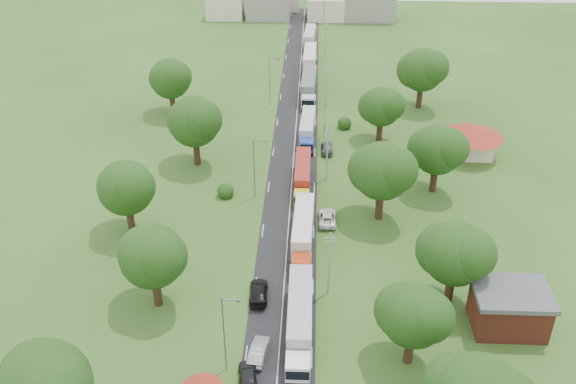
# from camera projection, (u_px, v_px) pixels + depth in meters

# --- Properties ---
(ground) EXTENTS (260.00, 260.00, 0.00)m
(ground) POSITION_uv_depth(u_px,v_px,m) (286.00, 257.00, 85.48)
(ground) COLOR #2A4B19
(ground) RESTS_ON ground
(road) EXTENTS (8.00, 200.00, 0.04)m
(road) POSITION_uv_depth(u_px,v_px,m) (292.00, 181.00, 102.54)
(road) COLOR black
(road) RESTS_ON ground
(info_sign) EXTENTS (0.12, 3.10, 4.10)m
(info_sign) POSITION_uv_depth(u_px,v_px,m) (324.00, 124.00, 113.57)
(info_sign) COLOR slate
(info_sign) RESTS_ON ground
(pole_1) EXTENTS (1.60, 0.24, 9.00)m
(pole_1) POSITION_uv_depth(u_px,v_px,m) (329.00, 262.00, 76.87)
(pole_1) COLOR gray
(pole_1) RESTS_ON ground
(pole_2) EXTENTS (1.60, 0.24, 9.00)m
(pole_2) POSITION_uv_depth(u_px,v_px,m) (327.00, 153.00, 100.74)
(pole_2) COLOR gray
(pole_2) RESTS_ON ground
(pole_3) EXTENTS (1.60, 0.24, 9.00)m
(pole_3) POSITION_uv_depth(u_px,v_px,m) (326.00, 86.00, 124.62)
(pole_3) COLOR gray
(pole_3) RESTS_ON ground
(pole_4) EXTENTS (1.60, 0.24, 9.00)m
(pole_4) POSITION_uv_depth(u_px,v_px,m) (325.00, 40.00, 148.49)
(pole_4) COLOR gray
(pole_4) RESTS_ON ground
(pole_5) EXTENTS (1.60, 0.24, 9.00)m
(pole_5) POSITION_uv_depth(u_px,v_px,m) (324.00, 7.00, 172.37)
(pole_5) COLOR gray
(pole_5) RESTS_ON ground
(lamp_0) EXTENTS (2.03, 0.22, 10.00)m
(lamp_0) POSITION_uv_depth(u_px,v_px,m) (225.00, 331.00, 65.73)
(lamp_0) COLOR slate
(lamp_0) RESTS_ON ground
(lamp_1) EXTENTS (2.03, 0.22, 10.00)m
(lamp_1) POSITION_uv_depth(u_px,v_px,m) (255.00, 165.00, 95.58)
(lamp_1) COLOR slate
(lamp_1) RESTS_ON ground
(lamp_2) EXTENTS (2.03, 0.22, 10.00)m
(lamp_2) POSITION_uv_depth(u_px,v_px,m) (271.00, 79.00, 125.42)
(lamp_2) COLOR slate
(lamp_2) RESTS_ON ground
(tree_2) EXTENTS (8.00, 8.00, 10.10)m
(tree_2) POSITION_uv_depth(u_px,v_px,m) (413.00, 314.00, 66.30)
(tree_2) COLOR #382616
(tree_2) RESTS_ON ground
(tree_3) EXTENTS (8.80, 8.80, 11.07)m
(tree_3) POSITION_uv_depth(u_px,v_px,m) (455.00, 253.00, 74.30)
(tree_3) COLOR #382616
(tree_3) RESTS_ON ground
(tree_4) EXTENTS (9.60, 9.60, 12.05)m
(tree_4) POSITION_uv_depth(u_px,v_px,m) (382.00, 170.00, 89.58)
(tree_4) COLOR #382616
(tree_4) RESTS_ON ground
(tree_5) EXTENTS (8.80, 8.80, 11.07)m
(tree_5) POSITION_uv_depth(u_px,v_px,m) (437.00, 149.00, 96.39)
(tree_5) COLOR #382616
(tree_5) RESTS_ON ground
(tree_6) EXTENTS (8.00, 8.00, 10.10)m
(tree_6) POSITION_uv_depth(u_px,v_px,m) (381.00, 106.00, 111.46)
(tree_6) COLOR #382616
(tree_6) RESTS_ON ground
(tree_7) EXTENTS (9.60, 9.60, 12.05)m
(tree_7) POSITION_uv_depth(u_px,v_px,m) (422.00, 69.00, 123.29)
(tree_7) COLOR #382616
(tree_7) RESTS_ON ground
(tree_10) EXTENTS (8.80, 8.80, 11.07)m
(tree_10) POSITION_uv_depth(u_px,v_px,m) (152.00, 255.00, 73.88)
(tree_10) COLOR #382616
(tree_10) RESTS_ON ground
(tree_11) EXTENTS (8.80, 8.80, 11.07)m
(tree_11) POSITION_uv_depth(u_px,v_px,m) (126.00, 187.00, 86.92)
(tree_11) COLOR #382616
(tree_11) RESTS_ON ground
(tree_12) EXTENTS (9.60, 9.60, 12.05)m
(tree_12) POSITION_uv_depth(u_px,v_px,m) (194.00, 121.00, 103.44)
(tree_12) COLOR #382616
(tree_12) RESTS_ON ground
(tree_13) EXTENTS (8.80, 8.80, 11.07)m
(tree_13) POSITION_uv_depth(u_px,v_px,m) (170.00, 78.00, 121.10)
(tree_13) COLOR #382616
(tree_13) RESTS_ON ground
(house_brick) EXTENTS (8.60, 6.60, 5.20)m
(house_brick) POSITION_uv_depth(u_px,v_px,m) (509.00, 308.00, 72.92)
(house_brick) COLOR maroon
(house_brick) RESTS_ON ground
(house_cream) EXTENTS (10.08, 10.08, 5.80)m
(house_cream) POSITION_uv_depth(u_px,v_px,m) (472.00, 136.00, 108.06)
(house_cream) COLOR beige
(house_cream) RESTS_ON ground
(distant_town) EXTENTS (52.00, 8.00, 8.00)m
(distant_town) POSITION_uv_depth(u_px,v_px,m) (307.00, 6.00, 177.43)
(distant_town) COLOR gray
(distant_town) RESTS_ON ground
(truck_0) EXTENTS (2.75, 15.64, 4.34)m
(truck_0) POSITION_uv_depth(u_px,v_px,m) (300.00, 320.00, 71.83)
(truck_0) COLOR white
(truck_0) RESTS_ON ground
(truck_1) EXTENTS (2.92, 15.06, 4.17)m
(truck_1) POSITION_uv_depth(u_px,v_px,m) (303.00, 233.00, 86.47)
(truck_1) COLOR #A33012
(truck_1) RESTS_ON ground
(truck_2) EXTENTS (2.38, 13.67, 3.79)m
(truck_2) POSITION_uv_depth(u_px,v_px,m) (303.00, 176.00, 99.97)
(truck_2) COLOR gold
(truck_2) RESTS_ON ground
(truck_3) EXTENTS (2.86, 13.52, 3.74)m
(truck_3) POSITION_uv_depth(u_px,v_px,m) (307.00, 129.00, 114.38)
(truck_3) COLOR #1C3FAB
(truck_3) RESTS_ON ground
(truck_4) EXTENTS (3.22, 15.49, 4.28)m
(truck_4) POSITION_uv_depth(u_px,v_px,m) (309.00, 87.00, 130.51)
(truck_4) COLOR silver
(truck_4) RESTS_ON ground
(truck_5) EXTENTS (2.98, 15.20, 4.20)m
(truck_5) POSITION_uv_depth(u_px,v_px,m) (310.00, 61.00, 143.65)
(truck_5) COLOR #AE1A1B
(truck_5) RESTS_ON ground
(truck_6) EXTENTS (3.00, 13.83, 3.82)m
(truck_6) POSITION_uv_depth(u_px,v_px,m) (310.00, 39.00, 157.77)
(truck_6) COLOR #296F38
(truck_6) RESTS_ON ground
(car_lane_front) EXTENTS (2.56, 5.04, 1.64)m
(car_lane_front) POSITION_uv_depth(u_px,v_px,m) (248.00, 377.00, 66.60)
(car_lane_front) COLOR black
(car_lane_front) RESTS_ON ground
(car_lane_mid) EXTENTS (2.26, 4.91, 1.56)m
(car_lane_mid) POSITION_uv_depth(u_px,v_px,m) (259.00, 351.00, 69.81)
(car_lane_mid) COLOR #979A9F
(car_lane_mid) RESTS_ON ground
(car_lane_rear) EXTENTS (2.48, 5.56, 1.59)m
(car_lane_rear) POSITION_uv_depth(u_px,v_px,m) (259.00, 292.00, 78.18)
(car_lane_rear) COLOR black
(car_lane_rear) RESTS_ON ground
(car_verge_near) EXTENTS (2.55, 5.44, 1.50)m
(car_verge_near) POSITION_uv_depth(u_px,v_px,m) (327.00, 217.00, 92.27)
(car_verge_near) COLOR silver
(car_verge_near) RESTS_ON ground
(car_verge_far) EXTENTS (2.06, 4.81, 1.62)m
(car_verge_far) POSITION_uv_depth(u_px,v_px,m) (327.00, 148.00, 110.69)
(car_verge_far) COLOR #4E5054
(car_verge_far) RESTS_ON ground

